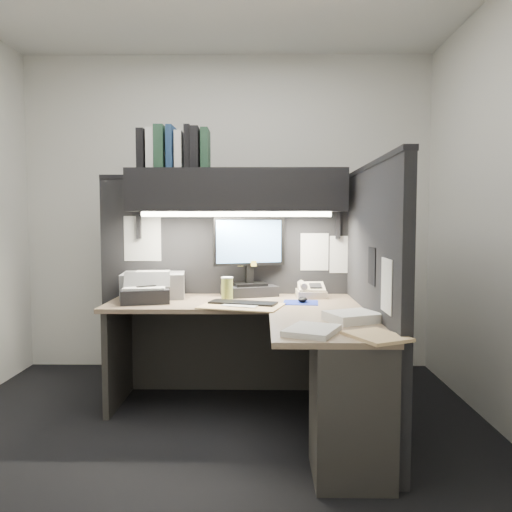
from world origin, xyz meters
The scene contains 22 objects.
floor centered at (0.00, 0.00, 0.00)m, with size 3.50×3.50×0.00m, color black.
wall_back centered at (0.00, 1.50, 1.35)m, with size 3.50×0.04×2.70m, color silver.
wall_front centered at (0.00, -1.50, 1.35)m, with size 3.50×0.04×2.70m, color silver.
partition_back centered at (0.03, 0.93, 0.80)m, with size 1.90×0.06×1.60m, color black.
partition_right centered at (0.98, 0.18, 0.80)m, with size 0.06×1.50×1.60m, color black.
desk centered at (0.43, 0.00, 0.44)m, with size 1.70×1.53×0.73m.
overhead_shelf centered at (0.12, 0.75, 1.50)m, with size 1.55×0.34×0.30m, color black.
task_light_tube centered at (0.12, 0.61, 1.33)m, with size 0.04×0.04×1.32m, color white.
monitor centered at (0.21, 0.80, 0.96)m, with size 0.52×0.35×0.58m.
keyboard centered at (0.18, 0.39, 0.74)m, with size 0.44×0.15×0.02m, color black.
mousepad centered at (0.57, 0.48, 0.73)m, with size 0.23×0.21×0.00m, color #1B2B98.
mouse centered at (0.58, 0.49, 0.75)m, with size 0.06×0.10×0.04m, color black.
telephone centered at (0.66, 0.73, 0.77)m, with size 0.21×0.22×0.08m, color beige.
coffee_cup centered at (0.06, 0.60, 0.81)m, with size 0.08×0.08×0.15m, color #B1A247.
printer centered at (-0.49, 0.74, 0.82)m, with size 0.44×0.37×0.18m, color gray.
notebook_stack centered at (-0.49, 0.50, 0.78)m, with size 0.32×0.26×0.10m, color black.
open_folder centered at (0.17, 0.32, 0.73)m, with size 0.51×0.33×0.01m, color tan.
paper_stack_a centered at (0.80, -0.14, 0.76)m, with size 0.26×0.22×0.05m, color white.
paper_stack_b centered at (0.55, -0.43, 0.74)m, with size 0.23×0.28×0.03m, color white.
manila_stack centered at (0.85, -0.53, 0.74)m, with size 0.22×0.28×0.02m, color tan.
binder_row centered at (-0.33, 0.75, 1.80)m, with size 0.50×0.25×0.31m.
pinned_papers centered at (0.42, 0.56, 1.05)m, with size 1.76×1.31×0.51m.
Camera 1 is at (0.31, -2.86, 1.28)m, focal length 35.00 mm.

